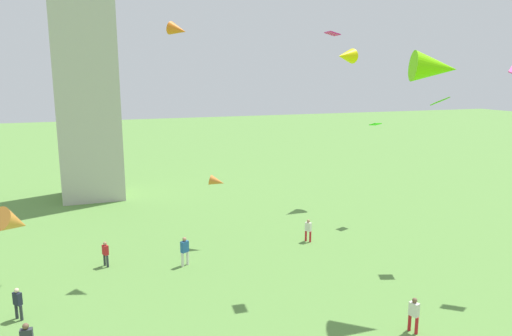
{
  "coord_description": "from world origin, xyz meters",
  "views": [
    {
      "loc": [
        -7.86,
        -6.61,
        11.43
      ],
      "look_at": [
        0.69,
        17.13,
        6.43
      ],
      "focal_mm": 33.06,
      "sensor_mm": 36.0,
      "label": 1
    }
  ],
  "objects": [
    {
      "name": "kite_flying_0",
      "position": [
        8.26,
        12.46,
        11.77
      ],
      "size": [
        2.65,
        2.25,
        1.69
      ],
      "rotation": [
        0.0,
        0.0,
        1.19
      ],
      "color": "#72E205"
    },
    {
      "name": "person_3",
      "position": [
        5.4,
        9.3,
        0.94
      ],
      "size": [
        0.37,
        0.5,
        1.66
      ],
      "rotation": [
        0.0,
        0.0,
        1.87
      ],
      "color": "red",
      "rests_on": "ground_plane"
    },
    {
      "name": "kite_flying_2",
      "position": [
        0.15,
        23.42,
        4.36
      ],
      "size": [
        1.31,
        1.12,
        0.92
      ],
      "rotation": [
        0.0,
        0.0,
        1.12
      ],
      "color": "orange"
    },
    {
      "name": "kite_flying_11",
      "position": [
        13.88,
        30.56,
        13.04
      ],
      "size": [
        2.19,
        1.86,
        1.35
      ],
      "rotation": [
        0.0,
        0.0,
        5.06
      ],
      "color": "yellow"
    },
    {
      "name": "person_2",
      "position": [
        6.15,
        21.57,
        0.9
      ],
      "size": [
        0.43,
        0.48,
        1.6
      ],
      "rotation": [
        0.0,
        0.0,
        5.3
      ],
      "color": "red",
      "rests_on": "ground_plane"
    },
    {
      "name": "kite_flying_6",
      "position": [
        12.18,
        16.44,
        9.87
      ],
      "size": [
        1.13,
        0.84,
        0.58
      ],
      "rotation": [
        0.0,
        0.0,
        6.09
      ],
      "color": "#54D015"
    },
    {
      "name": "kite_flying_5",
      "position": [
        4.74,
        16.4,
        13.58
      ],
      "size": [
        0.7,
        0.94,
        0.21
      ],
      "rotation": [
        0.0,
        0.0,
        4.6
      ],
      "color": "#E5177F"
    },
    {
      "name": "kite_flying_9",
      "position": [
        -2.64,
        20.97,
        13.93
      ],
      "size": [
        1.4,
        1.38,
        0.99
      ],
      "rotation": [
        0.0,
        0.0,
        0.82
      ],
      "color": "orange"
    },
    {
      "name": "person_5",
      "position": [
        -7.31,
        21.78,
        0.89
      ],
      "size": [
        0.39,
        0.47,
        1.57
      ],
      "rotation": [
        0.0,
        0.0,
        5.18
      ],
      "color": "#2D3338",
      "rests_on": "ground_plane"
    },
    {
      "name": "kite_flying_7",
      "position": [
        -11.96,
        20.91,
        3.56
      ],
      "size": [
        2.49,
        2.65,
        2.09
      ],
      "rotation": [
        0.0,
        0.0,
        2.47
      ],
      "color": "orange"
    },
    {
      "name": "person_0",
      "position": [
        -11.48,
        16.57,
        0.9
      ],
      "size": [
        0.45,
        0.47,
        1.59
      ],
      "rotation": [
        0.0,
        0.0,
        2.3
      ],
      "color": "#2D3338",
      "rests_on": "ground_plane"
    },
    {
      "name": "person_4",
      "position": [
        -2.77,
        20.29,
        1.03
      ],
      "size": [
        0.54,
        0.47,
        1.81
      ],
      "rotation": [
        0.0,
        0.0,
        3.67
      ],
      "color": "silver",
      "rests_on": "ground_plane"
    },
    {
      "name": "kite_flying_1",
      "position": [
        13.16,
        24.48,
        7.67
      ],
      "size": [
        1.04,
        0.87,
        0.3
      ],
      "rotation": [
        0.0,
        0.0,
        0.38
      ],
      "color": "#2DEC0D"
    }
  ]
}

